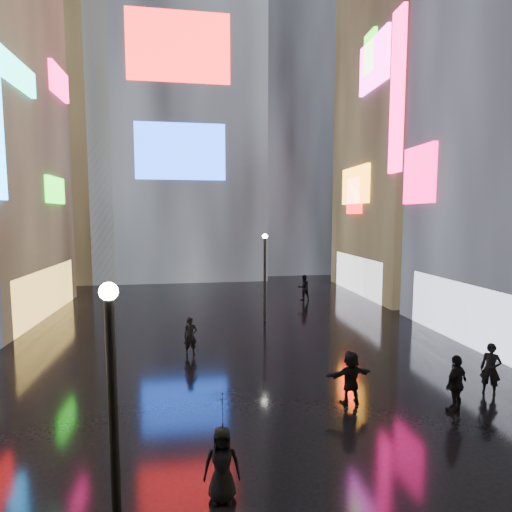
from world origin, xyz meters
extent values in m
plane|color=black|center=(0.00, 20.00, 0.00)|extent=(140.00, 140.00, 0.00)
cube|color=#FFC659|center=(-11.10, 26.00, 1.50)|extent=(0.20, 10.00, 3.00)
cube|color=#23DE18|center=(-10.85, 27.82, 7.91)|extent=(0.25, 3.00, 1.71)
cube|color=#18EBC4|center=(-10.85, 22.61, 13.61)|extent=(0.25, 4.84, 1.37)
cube|color=#F70C5A|center=(-10.85, 29.70, 15.31)|extent=(0.25, 3.32, 1.94)
cube|color=white|center=(11.10, 17.00, 1.50)|extent=(0.20, 9.00, 3.00)
cube|color=#F70C5A|center=(10.85, 21.12, 8.58)|extent=(0.25, 2.99, 3.26)
cube|color=#F70C5A|center=(10.85, 24.00, 14.00)|extent=(0.25, 1.40, 10.00)
cube|color=black|center=(16.00, 30.00, 14.00)|extent=(10.00, 12.00, 28.00)
cube|color=white|center=(11.10, 30.00, 1.50)|extent=(0.20, 9.00, 3.00)
cube|color=orange|center=(10.85, 30.32, 8.66)|extent=(0.25, 4.92, 2.91)
cube|color=#F731D0|center=(10.85, 27.51, 17.02)|extent=(0.25, 4.36, 3.46)
cube|color=#F70F0C|center=(10.85, 30.44, 7.84)|extent=(0.25, 2.63, 2.87)
cube|color=#23DE18|center=(10.85, 28.19, 17.94)|extent=(0.25, 1.69, 2.90)
cube|color=black|center=(-3.00, 44.00, 21.00)|extent=(16.00, 14.00, 42.00)
cube|color=#FF1414|center=(-3.00, 36.90, 21.00)|extent=(9.00, 0.20, 6.00)
cube|color=#194CFF|center=(-3.00, 36.90, 12.00)|extent=(8.00, 0.20, 5.00)
cube|color=black|center=(9.00, 46.00, 17.00)|extent=(12.00, 12.00, 34.00)
cube|color=black|center=(-14.00, 42.00, 13.00)|extent=(10.00, 10.00, 26.00)
cylinder|color=black|center=(-3.27, 6.31, 2.50)|extent=(0.16, 0.16, 5.00)
sphere|color=white|center=(-3.27, 6.31, 5.05)|extent=(0.30, 0.30, 0.30)
cylinder|color=black|center=(2.20, 22.76, 2.50)|extent=(0.16, 0.16, 5.00)
sphere|color=white|center=(2.20, 22.76, 5.05)|extent=(0.30, 0.30, 0.30)
imported|color=black|center=(6.26, 10.82, 0.94)|extent=(1.19, 0.91, 1.87)
imported|color=black|center=(-1.38, 7.99, 0.83)|extent=(0.86, 0.60, 1.67)
imported|color=black|center=(3.18, 11.92, 0.89)|extent=(1.71, 0.74, 1.79)
imported|color=black|center=(-2.14, 17.45, 0.86)|extent=(0.71, 0.56, 1.73)
imported|color=black|center=(6.09, 28.12, 0.94)|extent=(1.03, 0.86, 1.88)
imported|color=black|center=(-1.38, 7.99, 2.08)|extent=(1.16, 1.15, 0.83)
imported|color=black|center=(8.29, 11.81, 0.91)|extent=(0.77, 0.78, 1.82)
camera|label=1|loc=(-1.90, -0.25, 6.26)|focal=28.00mm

